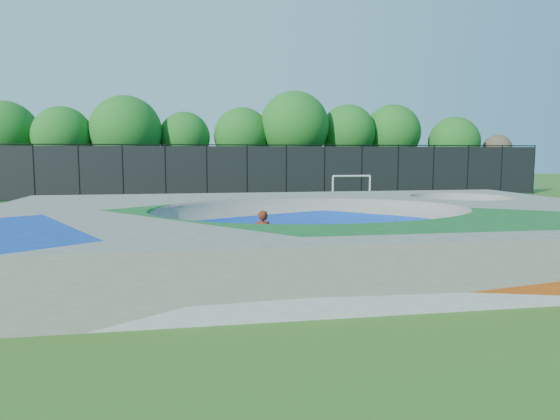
{
  "coord_description": "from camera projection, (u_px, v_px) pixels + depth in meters",
  "views": [
    {
      "loc": [
        -3.94,
        -16.41,
        3.31
      ],
      "look_at": [
        -0.59,
        3.0,
        1.1
      ],
      "focal_mm": 32.0,
      "sensor_mm": 36.0,
      "label": 1
    }
  ],
  "objects": [
    {
      "name": "skate_deck",
      "position": [
        312.0,
        229.0,
        17.03
      ],
      "size": [
        22.0,
        14.0,
        1.5
      ],
      "primitive_type": "cube",
      "color": "gray",
      "rests_on": "ground"
    },
    {
      "name": "soccer_goal",
      "position": [
        352.0,
        183.0,
        34.88
      ],
      "size": [
        2.82,
        0.12,
        1.86
      ],
      "color": "silver",
      "rests_on": "ground"
    },
    {
      "name": "skater",
      "position": [
        262.0,
        238.0,
        14.85
      ],
      "size": [
        0.61,
        0.4,
        1.66
      ],
      "primitive_type": "imported",
      "rotation": [
        0.0,
        0.0,
        3.14
      ],
      "color": "red",
      "rests_on": "ground"
    },
    {
      "name": "ground",
      "position": [
        312.0,
        251.0,
        17.11
      ],
      "size": [
        120.0,
        120.0,
        0.0
      ],
      "primitive_type": "plane",
      "color": "#2E5B19",
      "rests_on": "ground"
    },
    {
      "name": "fence",
      "position": [
        247.0,
        170.0,
        37.44
      ],
      "size": [
        48.09,
        0.09,
        4.04
      ],
      "color": "black",
      "rests_on": "ground"
    },
    {
      "name": "skateboard",
      "position": [
        262.0,
        264.0,
        14.94
      ],
      "size": [
        0.8,
        0.34,
        0.05
      ],
      "primitive_type": "cube",
      "rotation": [
        0.0,
        0.0,
        0.15
      ],
      "color": "black",
      "rests_on": "ground"
    },
    {
      "name": "treeline",
      "position": [
        207.0,
        133.0,
        41.66
      ],
      "size": [
        52.15,
        7.06,
        8.64
      ],
      "color": "#4A3425",
      "rests_on": "ground"
    }
  ]
}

